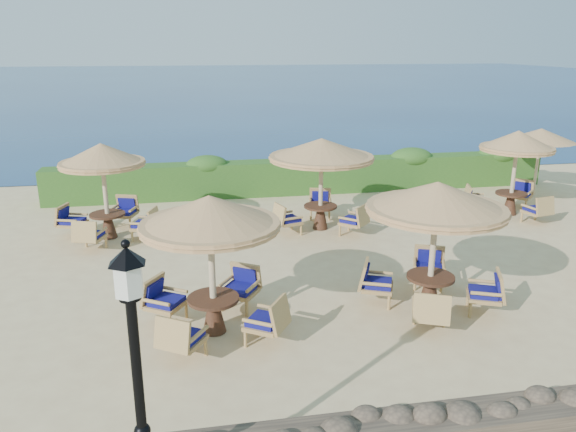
{
  "coord_description": "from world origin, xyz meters",
  "views": [
    {
      "loc": [
        -4.17,
        -12.08,
        5.19
      ],
      "look_at": [
        -1.9,
        0.31,
        1.3
      ],
      "focal_mm": 35.0,
      "sensor_mm": 36.0,
      "label": 1
    }
  ],
  "objects": [
    {
      "name": "ground",
      "position": [
        0.0,
        0.0,
        0.0
      ],
      "size": [
        120.0,
        120.0,
        0.0
      ],
      "primitive_type": "plane",
      "color": "beige",
      "rests_on": "ground"
    },
    {
      "name": "sea",
      "position": [
        0.0,
        70.0,
        0.0
      ],
      "size": [
        160.0,
        160.0,
        0.0
      ],
      "primitive_type": "plane",
      "color": "navy",
      "rests_on": "ground"
    },
    {
      "name": "hedge",
      "position": [
        0.0,
        7.2,
        0.6
      ],
      "size": [
        18.0,
        0.9,
        1.2
      ],
      "primitive_type": "cube",
      "color": "#254E19",
      "rests_on": "ground"
    },
    {
      "name": "stone_wall",
      "position": [
        0.0,
        -6.2,
        0.22
      ],
      "size": [
        15.0,
        0.65,
        0.44
      ],
      "primitive_type": "cube",
      "color": "brown",
      "rests_on": "ground"
    },
    {
      "name": "lamp_post",
      "position": [
        -4.8,
        -6.8,
        1.55
      ],
      "size": [
        0.44,
        0.44,
        3.31
      ],
      "color": "black",
      "rests_on": "ground"
    },
    {
      "name": "extra_parasol",
      "position": [
        7.8,
        5.2,
        2.17
      ],
      "size": [
        2.3,
        2.3,
        2.41
      ],
      "color": "#CAB58E",
      "rests_on": "ground"
    },
    {
      "name": "cafe_set_0",
      "position": [
        -3.83,
        -2.55,
        1.75
      ],
      "size": [
        2.73,
        2.73,
        2.65
      ],
      "color": "#CAB58E",
      "rests_on": "ground"
    },
    {
      "name": "cafe_set_1",
      "position": [
        0.54,
        -2.33,
        1.81
      ],
      "size": [
        2.85,
        2.85,
        2.65
      ],
      "color": "#CAB58E",
      "rests_on": "ground"
    },
    {
      "name": "cafe_set_3",
      "position": [
        -6.41,
        3.34,
        1.66
      ],
      "size": [
        2.88,
        2.88,
        2.65
      ],
      "color": "#CAB58E",
      "rests_on": "ground"
    },
    {
      "name": "cafe_set_4",
      "position": [
        -0.45,
        3.06,
        1.95
      ],
      "size": [
        3.0,
        3.0,
        2.65
      ],
      "color": "#CAB58E",
      "rests_on": "ground"
    },
    {
      "name": "cafe_set_5",
      "position": [
        5.79,
        3.38,
        1.75
      ],
      "size": [
        2.71,
        2.65,
        2.65
      ],
      "color": "#CAB58E",
      "rests_on": "ground"
    }
  ]
}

